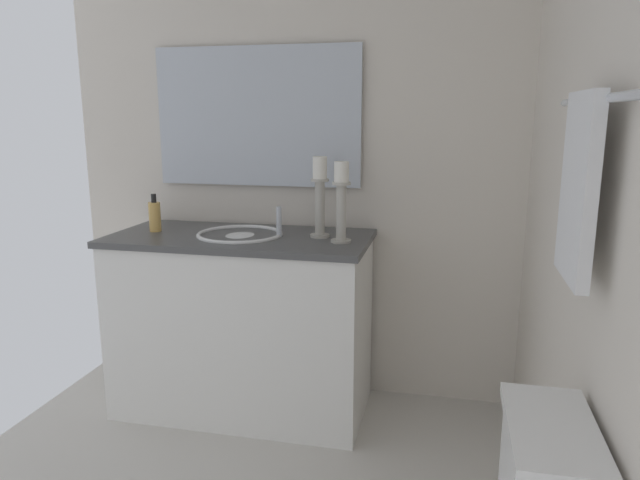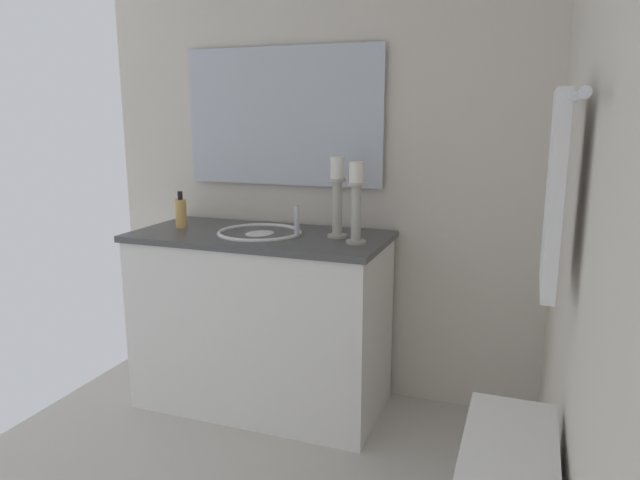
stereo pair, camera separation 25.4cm
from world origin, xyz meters
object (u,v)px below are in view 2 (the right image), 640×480
object	(u,v)px
candle_holder_tall	(356,200)
soap_bottle	(181,213)
sink_basin	(260,241)
vanity_cabinet	(262,320)
towel_bar	(572,99)
towel_near_vanity	(555,192)
candle_holder_short	(337,194)
mirror	(282,117)

from	to	relation	value
candle_holder_tall	soap_bottle	xyz separation A→B (m)	(-0.05, -0.91, -0.11)
candle_holder_tall	soap_bottle	size ratio (longest dim) A/B	1.96
sink_basin	candle_holder_tall	bearing A→B (deg)	84.38
vanity_cabinet	towel_bar	size ratio (longest dim) A/B	1.59
towel_near_vanity	candle_holder_short	bearing A→B (deg)	-141.15
towel_bar	sink_basin	bearing A→B (deg)	-129.45
towel_bar	vanity_cabinet	bearing A→B (deg)	-129.43
soap_bottle	towel_bar	size ratio (longest dim) A/B	0.24
soap_bottle	towel_near_vanity	world-z (taller)	towel_near_vanity
candle_holder_tall	candle_holder_short	size ratio (longest dim) A/B	0.96
vanity_cabinet	sink_basin	size ratio (longest dim) A/B	3.02
sink_basin	candle_holder_tall	distance (m)	0.54
mirror	candle_holder_short	bearing A→B (deg)	57.47
soap_bottle	towel_near_vanity	distance (m)	1.98
candle_holder_tall	towel_bar	world-z (taller)	towel_bar
candle_holder_tall	towel_near_vanity	world-z (taller)	towel_near_vanity
soap_bottle	mirror	bearing A→B (deg)	123.31
towel_near_vanity	mirror	bearing A→B (deg)	-136.68
candle_holder_tall	towel_near_vanity	distance (m)	1.25
vanity_cabinet	candle_holder_tall	distance (m)	0.79
vanity_cabinet	towel_bar	xyz separation A→B (m)	(1.03, 1.25, 1.01)
candle_holder_tall	soap_bottle	world-z (taller)	candle_holder_tall
towel_bar	towel_near_vanity	bearing A→B (deg)	-90.00
mirror	towel_near_vanity	world-z (taller)	mirror
towel_bar	towel_near_vanity	size ratio (longest dim) A/B	1.72
towel_near_vanity	sink_basin	bearing A→B (deg)	-129.85
candle_holder_tall	candle_holder_short	distance (m)	0.15
towel_bar	towel_near_vanity	world-z (taller)	towel_near_vanity
mirror	towel_near_vanity	size ratio (longest dim) A/B	2.34
candle_holder_short	soap_bottle	xyz separation A→B (m)	(0.04, -0.80, -0.12)
vanity_cabinet	towel_near_vanity	world-z (taller)	towel_near_vanity
soap_bottle	towel_near_vanity	bearing A→B (deg)	58.24
mirror	candle_holder_tall	size ratio (longest dim) A/B	2.95
soap_bottle	towel_bar	bearing A→B (deg)	58.52
soap_bottle	towel_bar	xyz separation A→B (m)	(1.03, 1.68, 0.51)
candle_holder_tall	towel_near_vanity	xyz separation A→B (m)	(0.98, 0.75, 0.19)
vanity_cabinet	candle_holder_tall	xyz separation A→B (m)	(0.05, 0.49, 0.62)
vanity_cabinet	mirror	world-z (taller)	mirror
mirror	candle_holder_tall	xyz separation A→B (m)	(0.33, 0.49, -0.35)
vanity_cabinet	towel_bar	bearing A→B (deg)	50.57
sink_basin	towel_near_vanity	distance (m)	1.66
mirror	candle_holder_short	distance (m)	0.56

